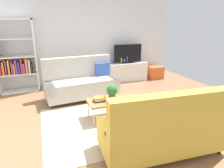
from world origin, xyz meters
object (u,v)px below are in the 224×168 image
object	(u,v)px
coffee_table	(113,101)
tv	(128,54)
potted_plant	(112,91)
table_book_0	(100,100)
storage_trunk	(155,72)
couch_green	(163,128)
tv_console	(127,72)
vase_1	(115,61)
bottle_1	(124,61)
bookshelf	(16,60)
couch_beige	(81,82)
bottle_0	(121,61)
bottle_2	(127,60)
vase_0	(111,61)

from	to	relation	value
coffee_table	tv	distance (m)	2.94
potted_plant	table_book_0	xyz separation A→B (m)	(-0.27, 0.01, -0.18)
coffee_table	table_book_0	world-z (taller)	table_book_0
storage_trunk	potted_plant	size ratio (longest dim) A/B	1.54
couch_green	coffee_table	bearing A→B (deg)	105.06
tv_console	vase_1	bearing A→B (deg)	173.38
coffee_table	table_book_0	size ratio (longest dim) A/B	4.58
couch_green	bottle_1	bearing A→B (deg)	78.90
bookshelf	vase_1	distance (m)	3.09
coffee_table	tv	bearing A→B (deg)	59.50
table_book_0	bottle_1	bearing A→B (deg)	56.51
couch_green	tv	size ratio (longest dim) A/B	1.95
tv	potted_plant	world-z (taller)	tv
bottle_1	potted_plant	bearing A→B (deg)	-118.75
couch_green	vase_1	xyz separation A→B (m)	(0.76, 3.98, 0.26)
tv_console	table_book_0	world-z (taller)	tv_console
coffee_table	storage_trunk	xyz separation A→B (m)	(2.57, 2.41, -0.17)
couch_beige	tv_console	world-z (taller)	couch_beige
bottle_0	vase_1	bearing A→B (deg)	154.07
couch_beige	table_book_0	distance (m)	1.41
tv	bookshelf	world-z (taller)	bookshelf
tv_console	potted_plant	distance (m)	2.93
potted_plant	couch_green	bearing A→B (deg)	-77.95
vase_1	bottle_0	world-z (taller)	bottle_0
coffee_table	tv	xyz separation A→B (m)	(1.47, 2.49, 0.56)
table_book_0	bottle_2	bearing A→B (deg)	54.70
bookshelf	vase_1	size ratio (longest dim) A/B	15.73
tv_console	vase_0	size ratio (longest dim) A/B	7.46
bottle_0	couch_beige	bearing A→B (deg)	-147.00
bookshelf	bottle_0	distance (m)	3.27
bottle_2	tv	bearing A→B (deg)	38.25
table_book_0	bottle_0	distance (m)	2.90
tv	storage_trunk	world-z (taller)	tv
bookshelf	bottle_2	world-z (taller)	bookshelf
bottle_1	vase_0	bearing A→B (deg)	168.46
storage_trunk	coffee_table	bearing A→B (deg)	-136.80
couch_green	bottle_2	world-z (taller)	couch_green
couch_beige	vase_0	bearing A→B (deg)	-144.48
couch_green	tv	bearing A→B (deg)	77.09
vase_0	bottle_1	world-z (taller)	vase_0
table_book_0	bottle_0	bearing A→B (deg)	58.28
couch_green	table_book_0	xyz separation A→B (m)	(-0.58, 1.43, -0.01)
couch_green	bottle_1	size ratio (longest dim) A/B	13.49
vase_0	vase_1	world-z (taller)	vase_0
couch_green	table_book_0	size ratio (longest dim) A/B	8.14
table_book_0	storage_trunk	bearing A→B (deg)	39.91
vase_0	bottle_1	distance (m)	0.45
couch_beige	tv_console	distance (m)	2.16
bookshelf	table_book_0	distance (m)	3.11
coffee_table	bottle_2	distance (m)	2.88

